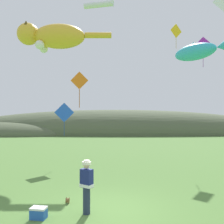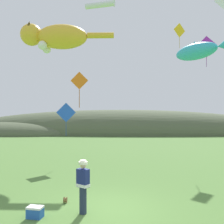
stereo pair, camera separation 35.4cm
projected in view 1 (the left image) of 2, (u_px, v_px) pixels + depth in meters
The scene contains 12 objects.
ground_plane at pixel (110, 210), 8.59m from camera, with size 120.00×120.00×0.00m, color #517A38.
distant_hill_ridge at pixel (104, 133), 41.41m from camera, with size 57.15×13.83×7.89m.
festival_attendant at pixel (87, 185), 8.25m from camera, with size 0.49×0.45×1.77m.
kite_spool at pixel (68, 200), 9.20m from camera, with size 0.12×0.22×0.22m.
picnic_cooler at pixel (39, 213), 7.87m from camera, with size 0.53×0.39×0.36m.
kite_giant_cat at pixel (53, 37), 19.10m from camera, with size 7.23×2.11×2.19m.
kite_fish_windsock at pixel (201, 51), 12.86m from camera, with size 2.72×3.05×0.99m.
kite_tube_streamer at pixel (99, 4), 15.34m from camera, with size 1.90×0.81×0.44m.
kite_diamond_gold at pixel (176, 31), 21.50m from camera, with size 1.11×0.62×2.16m.
kite_diamond_blue at pixel (64, 113), 16.31m from camera, with size 1.26×0.24×2.18m.
kite_diamond_orange at pixel (79, 81), 12.25m from camera, with size 0.88×0.04×1.78m.
kite_diamond_violet at pixel (203, 46), 19.12m from camera, with size 1.35×0.54×2.34m.
Camera 1 is at (0.23, -8.60, 3.33)m, focal length 40.00 mm.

